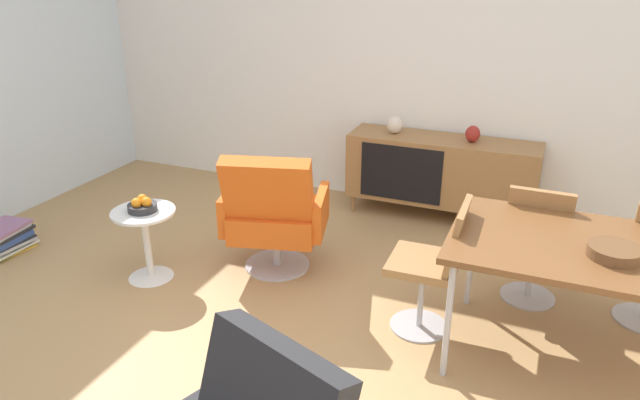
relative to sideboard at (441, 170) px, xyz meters
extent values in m
plane|color=tan|center=(-0.36, -2.30, -0.44)|extent=(8.32, 8.32, 0.00)
cube|color=white|center=(-0.36, 0.30, 0.96)|extent=(6.80, 0.12, 2.80)
cube|color=olive|center=(0.00, 0.00, 0.00)|extent=(1.60, 0.44, 0.56)
cube|color=black|center=(-0.30, -0.22, 0.00)|extent=(0.70, 0.01, 0.48)
cylinder|color=olive|center=(-0.74, -0.17, -0.36)|extent=(0.03, 0.03, 0.16)
cylinder|color=olive|center=(0.74, -0.17, -0.36)|extent=(0.03, 0.03, 0.16)
cylinder|color=olive|center=(-0.74, 0.17, -0.36)|extent=(0.03, 0.03, 0.16)
cylinder|color=olive|center=(0.74, 0.17, -0.36)|extent=(0.03, 0.03, 0.16)
ellipsoid|color=maroon|center=(0.23, 0.00, 0.35)|extent=(0.12, 0.12, 0.14)
ellipsoid|color=beige|center=(-0.43, 0.00, 0.36)|extent=(0.14, 0.14, 0.15)
cube|color=brown|center=(1.20, -1.70, 0.28)|extent=(1.60, 0.90, 0.04)
cylinder|color=#B7B7BC|center=(0.48, -2.09, -0.09)|extent=(0.04, 0.04, 0.70)
cylinder|color=#B7B7BC|center=(0.48, -1.31, -0.09)|extent=(0.04, 0.04, 0.70)
cylinder|color=brown|center=(1.22, -1.80, 0.33)|extent=(0.26, 0.26, 0.06)
cube|color=#9E7042|center=(0.25, -1.70, 0.01)|extent=(0.41, 0.41, 0.05)
cube|color=#9E7042|center=(0.43, -1.70, 0.23)|extent=(0.10, 0.38, 0.38)
cylinder|color=#B7B7BC|center=(0.25, -1.70, -0.23)|extent=(0.04, 0.04, 0.42)
cylinder|color=#B7B7BC|center=(0.25, -1.70, -0.43)|extent=(0.36, 0.36, 0.01)
cube|color=#9E7042|center=(0.85, -1.08, 0.01)|extent=(0.41, 0.41, 0.05)
cube|color=#9E7042|center=(0.84, -1.26, 0.23)|extent=(0.38, 0.10, 0.38)
cylinder|color=#B7B7BC|center=(0.85, -1.08, -0.23)|extent=(0.04, 0.04, 0.42)
cylinder|color=#B7B7BC|center=(0.85, -1.08, -0.43)|extent=(0.36, 0.36, 0.01)
cube|color=#D85919|center=(-0.92, -1.34, -0.06)|extent=(0.73, 0.70, 0.20)
cube|color=#D85919|center=(-0.85, -1.58, 0.25)|extent=(0.65, 0.42, 0.51)
cube|color=#D85919|center=(-0.60, -1.26, 0.02)|extent=(0.19, 0.50, 0.28)
cube|color=#D85919|center=(-1.23, -1.43, 0.02)|extent=(0.19, 0.50, 0.28)
cylinder|color=#B7B7BC|center=(-0.92, -1.34, -0.30)|extent=(0.06, 0.06, 0.28)
cylinder|color=#B7B7BC|center=(-0.92, -1.34, -0.43)|extent=(0.48, 0.48, 0.02)
cylinder|color=white|center=(-1.69, -1.84, 0.07)|extent=(0.44, 0.44, 0.02)
cylinder|color=white|center=(-1.69, -1.84, -0.19)|extent=(0.05, 0.05, 0.50)
cone|color=white|center=(-1.69, -1.84, -0.43)|extent=(0.32, 0.32, 0.02)
cylinder|color=#262628|center=(-1.69, -1.84, 0.11)|extent=(0.20, 0.20, 0.05)
sphere|color=orange|center=(-1.65, -1.84, 0.15)|extent=(0.07, 0.07, 0.07)
sphere|color=orange|center=(-1.71, -1.81, 0.15)|extent=(0.07, 0.07, 0.07)
sphere|color=orange|center=(-1.70, -1.88, 0.15)|extent=(0.07, 0.07, 0.07)
cube|color=gold|center=(-2.99, -1.94, -0.43)|extent=(0.30, 0.36, 0.01)
cube|color=#3F7F4C|center=(-2.99, -1.96, -0.42)|extent=(0.26, 0.38, 0.01)
cube|color=silver|center=(-2.97, -1.95, -0.40)|extent=(0.28, 0.38, 0.02)
cube|color=#3F7F4C|center=(-2.99, -1.97, -0.38)|extent=(0.28, 0.34, 0.02)
cube|color=#B2B2B7|center=(-2.97, -1.96, -0.36)|extent=(0.30, 0.37, 0.02)
cube|color=#262626|center=(-2.97, -1.96, -0.35)|extent=(0.29, 0.38, 0.01)
cube|color=#334C8C|center=(-2.99, -1.96, -0.33)|extent=(0.30, 0.33, 0.03)
cube|color=#334C8C|center=(-2.97, -1.96, -0.31)|extent=(0.26, 0.34, 0.02)
cube|color=#262626|center=(-2.98, -1.95, -0.29)|extent=(0.28, 0.39, 0.02)
cube|color=#B2B2B7|center=(-2.98, -1.96, -0.26)|extent=(0.29, 0.36, 0.03)
cube|color=#99668C|center=(-2.99, -1.95, -0.24)|extent=(0.32, 0.38, 0.02)
camera|label=1|loc=(0.85, -4.75, 1.69)|focal=32.60mm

